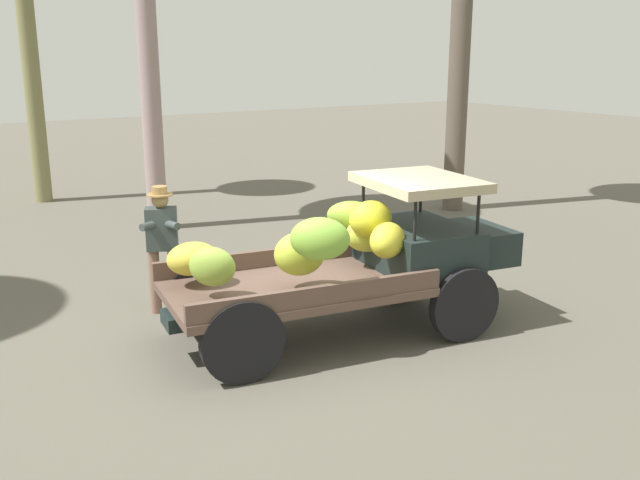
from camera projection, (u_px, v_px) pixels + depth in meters
name	position (u px, v px, depth m)	size (l,w,h in m)	color
ground_plane	(289.00, 337.00, 8.86)	(60.00, 60.00, 0.00)	#5D594D
truck	(362.00, 258.00, 8.83)	(4.60, 2.27, 1.90)	#1C2827
farmer	(162.00, 242.00, 9.46)	(0.57, 0.53, 1.72)	#896454
loose_banana_bunch	(243.00, 272.00, 10.82)	(0.61, 0.40, 0.37)	#A9D043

